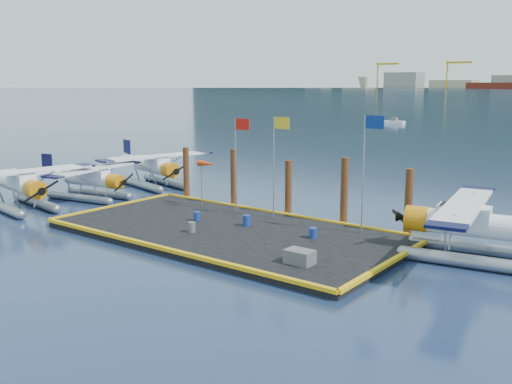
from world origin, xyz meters
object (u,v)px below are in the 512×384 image
seaplane_a (20,187)px  seaplane_d (473,228)px  drum_4 (313,233)px  piling_4 (408,205)px  flagpole_red (238,150)px  piling_3 (344,193)px  piling_2 (288,190)px  crate (300,257)px  windsock (206,165)px  drum_3 (192,227)px  piling_1 (234,180)px  drum_2 (313,232)px  piling_0 (186,175)px  drum_0 (197,216)px  flagpole_blue (367,157)px  seaplane_c (155,169)px  flagpole_yellow (277,152)px  seaplane_b (92,181)px  drum_5 (247,221)px

seaplane_a → seaplane_d: (28.21, 7.10, 0.06)m
drum_4 → piling_4: bearing=49.8°
flagpole_red → piling_3: (6.79, 1.60, -2.25)m
seaplane_d → piling_2: 12.16m
drum_4 → piling_4: (3.52, 4.17, 1.32)m
crate → windsock: windsock is taller
drum_3 → piling_1: size_ratio=0.14×
drum_2 → crate: (1.92, -4.22, 0.05)m
crate → piling_0: 17.43m
drum_2 → piling_3: (-0.36, 4.06, 1.47)m
drum_0 → flagpole_blue: 10.82m
flagpole_red → piling_0: (-6.21, 1.60, -2.40)m
seaplane_c → flagpole_yellow: 16.33m
drum_4 → piling_0: 14.17m
drum_3 → flagpole_red: flagpole_red is taller
seaplane_b → drum_3: bearing=65.5°
drum_3 → seaplane_a: bearing=-173.5°
drum_0 → drum_3: drum_3 is taller
seaplane_b → seaplane_d: (27.17, 1.96, 0.26)m
drum_4 → piling_0: size_ratio=0.14×
seaplane_d → flagpole_blue: bearing=79.1°
seaplane_b → windsock: bearing=92.5°
crate → flagpole_red: flagpole_red is taller
drum_3 → piling_0: (-7.43, 7.22, 1.31)m
flagpole_red → seaplane_a: bearing=-151.5°
seaplane_a → seaplane_b: (1.04, 5.14, -0.19)m
flagpole_blue → drum_3: bearing=-144.1°
drum_3 → piling_4: (9.57, 7.22, 1.31)m
piling_2 → flagpole_blue: bearing=-14.5°
seaplane_a → flagpole_blue: flagpole_blue is taller
piling_3 → piling_4: size_ratio=1.07×
windsock → seaplane_b: bearing=-167.5°
piling_1 → flagpole_red: bearing=-43.2°
drum_3 → crate: (7.85, -1.07, 0.04)m
windsock → seaplane_d: bearing=-0.6°
drum_4 → piling_2: size_ratio=0.15×
flagpole_red → piling_2: 4.07m
seaplane_d → drum_4: (-7.56, -2.40, -0.97)m
drum_3 → piling_0: piling_0 is taller
seaplane_a → drum_5: bearing=114.8°
crate → drum_0: bearing=161.2°
crate → flagpole_blue: flagpole_blue is taller
seaplane_c → drum_2: 20.78m
seaplane_c → piling_4: bearing=97.6°
windsock → piling_3: bearing=9.5°
flagpole_blue → piling_3: size_ratio=1.51×
drum_2 → piling_4: piling_4 is taller
drum_0 → drum_3: size_ratio=0.94×
seaplane_a → piling_3: size_ratio=2.39×
piling_3 → drum_0: bearing=-145.2°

